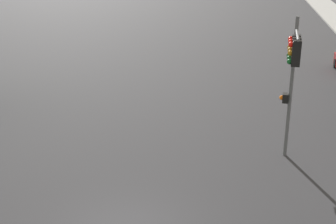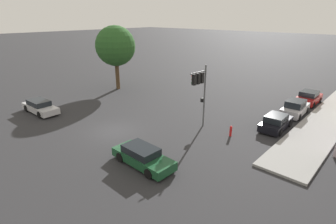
{
  "view_description": "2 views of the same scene",
  "coord_description": "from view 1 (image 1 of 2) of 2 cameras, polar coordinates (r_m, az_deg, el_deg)",
  "views": [
    {
      "loc": [
        3.2,
        -11.46,
        8.23
      ],
      "look_at": [
        0.59,
        4.37,
        2.31
      ],
      "focal_mm": 50.0,
      "sensor_mm": 36.0,
      "label": 1
    },
    {
      "loc": [
        17.63,
        -12.24,
        9.56
      ],
      "look_at": [
        3.31,
        3.48,
        1.67
      ],
      "focal_mm": 28.0,
      "sensor_mm": 36.0,
      "label": 2
    }
  ],
  "objects": [
    {
      "name": "traffic_signal",
      "position": [
        17.7,
        15.0,
        5.83
      ],
      "size": [
        0.54,
        2.16,
        5.6
      ],
      "rotation": [
        0.0,
        0.0,
        3.08
      ],
      "color": "#515456",
      "rests_on": "ground_plane"
    }
  ]
}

